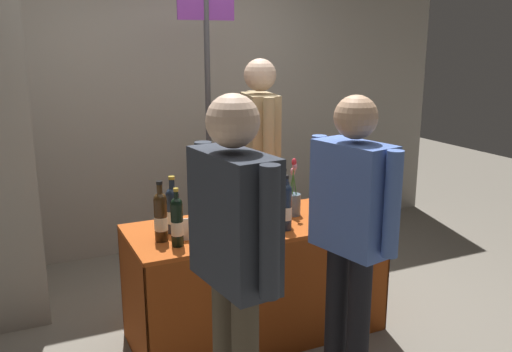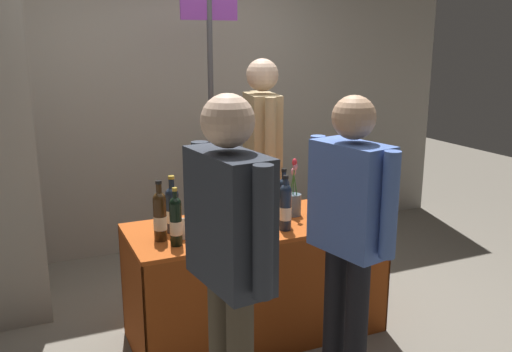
{
  "view_description": "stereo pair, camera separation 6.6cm",
  "coord_description": "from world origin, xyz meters",
  "px_view_note": "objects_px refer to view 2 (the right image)",
  "views": [
    {
      "loc": [
        -1.36,
        -2.92,
        1.85
      ],
      "look_at": [
        0.0,
        0.0,
        1.05
      ],
      "focal_mm": 38.47,
      "sensor_mm": 36.0,
      "label": 1
    },
    {
      "loc": [
        -1.3,
        -2.95,
        1.85
      ],
      "look_at": [
        0.0,
        0.0,
        1.05
      ],
      "focal_mm": 38.47,
      "sensor_mm": 36.0,
      "label": 2
    }
  ],
  "objects_px": {
    "featured_wine_bottle": "(172,209)",
    "wine_glass_near_vendor": "(343,205)",
    "tasting_table": "(256,259)",
    "flower_vase": "(294,201)",
    "booth_signpost": "(211,111)",
    "taster_foreground_right": "(349,221)",
    "vendor_presenter": "(262,152)",
    "display_bottle_0": "(337,191)"
  },
  "relations": [
    {
      "from": "tasting_table",
      "to": "flower_vase",
      "type": "bearing_deg",
      "value": 8.96
    },
    {
      "from": "booth_signpost",
      "to": "taster_foreground_right",
      "type": "bearing_deg",
      "value": -87.53
    },
    {
      "from": "display_bottle_0",
      "to": "booth_signpost",
      "type": "height_order",
      "value": "booth_signpost"
    },
    {
      "from": "flower_vase",
      "to": "display_bottle_0",
      "type": "bearing_deg",
      "value": -14.87
    },
    {
      "from": "display_bottle_0",
      "to": "vendor_presenter",
      "type": "bearing_deg",
      "value": 105.09
    },
    {
      "from": "featured_wine_bottle",
      "to": "flower_vase",
      "type": "distance_m",
      "value": 0.8
    },
    {
      "from": "tasting_table",
      "to": "wine_glass_near_vendor",
      "type": "bearing_deg",
      "value": -16.01
    },
    {
      "from": "featured_wine_bottle",
      "to": "display_bottle_0",
      "type": "distance_m",
      "value": 1.07
    },
    {
      "from": "flower_vase",
      "to": "vendor_presenter",
      "type": "relative_size",
      "value": 0.22
    },
    {
      "from": "flower_vase",
      "to": "tasting_table",
      "type": "bearing_deg",
      "value": -171.04
    },
    {
      "from": "vendor_presenter",
      "to": "display_bottle_0",
      "type": "bearing_deg",
      "value": 25.95
    },
    {
      "from": "display_bottle_0",
      "to": "flower_vase",
      "type": "relative_size",
      "value": 0.89
    },
    {
      "from": "taster_foreground_right",
      "to": "booth_signpost",
      "type": "distance_m",
      "value": 1.91
    },
    {
      "from": "tasting_table",
      "to": "display_bottle_0",
      "type": "relative_size",
      "value": 4.65
    },
    {
      "from": "tasting_table",
      "to": "flower_vase",
      "type": "height_order",
      "value": "flower_vase"
    },
    {
      "from": "tasting_table",
      "to": "featured_wine_bottle",
      "type": "distance_m",
      "value": 0.64
    },
    {
      "from": "booth_signpost",
      "to": "featured_wine_bottle",
      "type": "bearing_deg",
      "value": -119.72
    },
    {
      "from": "tasting_table",
      "to": "vendor_presenter",
      "type": "xyz_separation_m",
      "value": [
        0.36,
        0.71,
        0.53
      ]
    },
    {
      "from": "display_bottle_0",
      "to": "vendor_presenter",
      "type": "height_order",
      "value": "vendor_presenter"
    },
    {
      "from": "wine_glass_near_vendor",
      "to": "booth_signpost",
      "type": "height_order",
      "value": "booth_signpost"
    },
    {
      "from": "flower_vase",
      "to": "taster_foreground_right",
      "type": "xyz_separation_m",
      "value": [
        -0.08,
        -0.76,
        0.1
      ]
    },
    {
      "from": "wine_glass_near_vendor",
      "to": "vendor_presenter",
      "type": "height_order",
      "value": "vendor_presenter"
    },
    {
      "from": "tasting_table",
      "to": "vendor_presenter",
      "type": "relative_size",
      "value": 0.91
    },
    {
      "from": "flower_vase",
      "to": "vendor_presenter",
      "type": "bearing_deg",
      "value": 83.28
    },
    {
      "from": "booth_signpost",
      "to": "vendor_presenter",
      "type": "bearing_deg",
      "value": -62.95
    },
    {
      "from": "tasting_table",
      "to": "taster_foreground_right",
      "type": "height_order",
      "value": "taster_foreground_right"
    },
    {
      "from": "featured_wine_bottle",
      "to": "vendor_presenter",
      "type": "relative_size",
      "value": 0.2
    },
    {
      "from": "tasting_table",
      "to": "display_bottle_0",
      "type": "distance_m",
      "value": 0.68
    },
    {
      "from": "flower_vase",
      "to": "booth_signpost",
      "type": "distance_m",
      "value": 1.22
    },
    {
      "from": "vendor_presenter",
      "to": "tasting_table",
      "type": "bearing_deg",
      "value": -16.21
    },
    {
      "from": "flower_vase",
      "to": "taster_foreground_right",
      "type": "bearing_deg",
      "value": -95.77
    },
    {
      "from": "vendor_presenter",
      "to": "booth_signpost",
      "type": "height_order",
      "value": "booth_signpost"
    },
    {
      "from": "wine_glass_near_vendor",
      "to": "vendor_presenter",
      "type": "relative_size",
      "value": 0.08
    },
    {
      "from": "tasting_table",
      "to": "booth_signpost",
      "type": "relative_size",
      "value": 0.72
    },
    {
      "from": "featured_wine_bottle",
      "to": "wine_glass_near_vendor",
      "type": "bearing_deg",
      "value": -11.04
    },
    {
      "from": "tasting_table",
      "to": "flower_vase",
      "type": "relative_size",
      "value": 4.13
    },
    {
      "from": "display_bottle_0",
      "to": "wine_glass_near_vendor",
      "type": "xyz_separation_m",
      "value": [
        -0.03,
        -0.12,
        -0.05
      ]
    },
    {
      "from": "display_bottle_0",
      "to": "booth_signpost",
      "type": "bearing_deg",
      "value": 109.93
    },
    {
      "from": "wine_glass_near_vendor",
      "to": "taster_foreground_right",
      "type": "relative_size",
      "value": 0.09
    },
    {
      "from": "tasting_table",
      "to": "featured_wine_bottle",
      "type": "xyz_separation_m",
      "value": [
        -0.51,
        0.05,
        0.38
      ]
    },
    {
      "from": "tasting_table",
      "to": "wine_glass_near_vendor",
      "type": "height_order",
      "value": "wine_glass_near_vendor"
    },
    {
      "from": "display_bottle_0",
      "to": "taster_foreground_right",
      "type": "distance_m",
      "value": 0.77
    }
  ]
}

